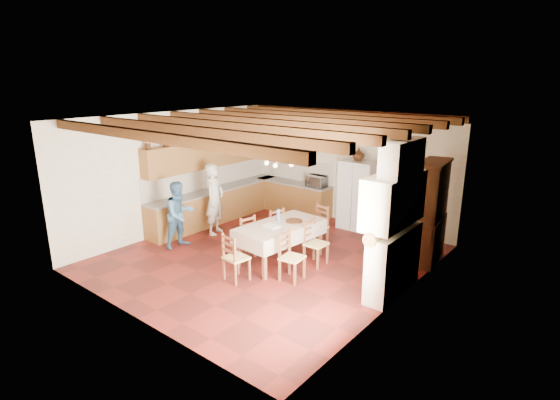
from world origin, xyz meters
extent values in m
cube|color=#4C1814|center=(0.00, 0.00, -0.01)|extent=(6.00, 6.50, 0.02)
cube|color=silver|center=(0.00, 0.00, 3.01)|extent=(6.00, 6.50, 0.02)
cube|color=beige|center=(0.00, 3.26, 1.50)|extent=(6.00, 0.02, 3.00)
cube|color=beige|center=(0.00, -3.26, 1.50)|extent=(6.00, 0.02, 3.00)
cube|color=beige|center=(-3.01, 0.00, 1.50)|extent=(0.02, 6.50, 3.00)
cube|color=beige|center=(3.01, 0.00, 1.50)|extent=(0.02, 6.50, 3.00)
cube|color=brown|center=(-2.70, 1.05, 0.43)|extent=(0.60, 4.30, 0.86)
cube|color=brown|center=(-1.55, 2.95, 0.43)|extent=(2.30, 0.60, 0.86)
cube|color=slate|center=(-2.70, 1.05, 0.88)|extent=(0.62, 4.30, 0.04)
cube|color=slate|center=(-1.55, 2.95, 0.88)|extent=(2.34, 0.62, 0.04)
cube|color=beige|center=(-2.98, 1.05, 1.20)|extent=(0.03, 4.30, 0.60)
cube|color=beige|center=(-1.55, 3.23, 1.20)|extent=(2.30, 0.03, 0.60)
cube|color=brown|center=(-2.83, 1.05, 1.85)|extent=(0.35, 4.20, 0.70)
cube|color=black|center=(1.55, 3.23, 1.85)|extent=(0.34, 0.03, 0.42)
cube|color=silver|center=(0.55, 2.96, 0.88)|extent=(0.90, 0.74, 1.77)
cube|color=beige|center=(0.34, 0.01, 0.81)|extent=(1.13, 1.98, 0.05)
cube|color=brown|center=(-0.12, -0.80, 0.39)|extent=(0.08, 0.08, 0.79)
cube|color=brown|center=(0.66, -0.87, 0.39)|extent=(0.08, 0.08, 0.79)
cube|color=brown|center=(0.02, 0.89, 0.39)|extent=(0.08, 0.08, 0.79)
cube|color=brown|center=(0.81, 0.82, 0.39)|extent=(0.08, 0.08, 0.79)
torus|color=black|center=(0.34, 0.01, 2.25)|extent=(0.47, 0.47, 0.03)
imported|color=beige|center=(-2.01, 0.34, 0.89)|extent=(0.62, 0.75, 1.77)
imported|color=teal|center=(-1.97, -0.78, 0.77)|extent=(0.63, 0.78, 1.55)
imported|color=red|center=(2.28, 1.11, 0.73)|extent=(0.50, 0.91, 1.46)
imported|color=silver|center=(-0.77, 2.95, 1.05)|extent=(0.55, 0.38, 0.30)
imported|color=#34200D|center=(0.48, 2.96, 1.93)|extent=(0.39, 0.39, 0.32)
camera|label=1|loc=(5.77, -6.70, 3.81)|focal=28.00mm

